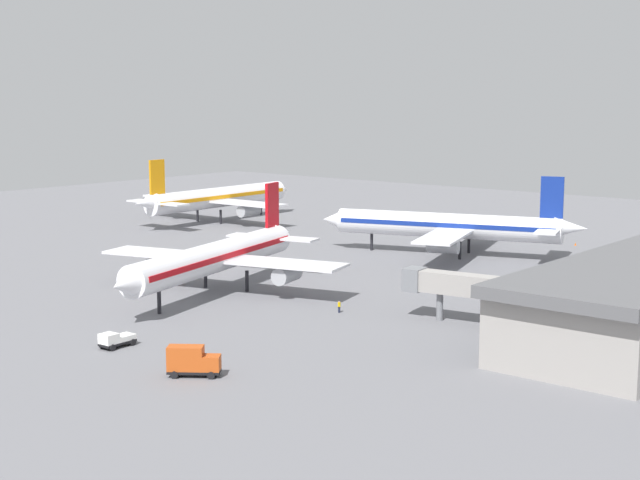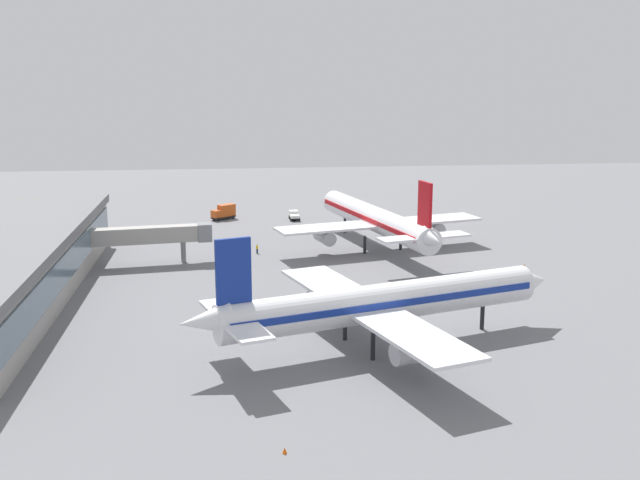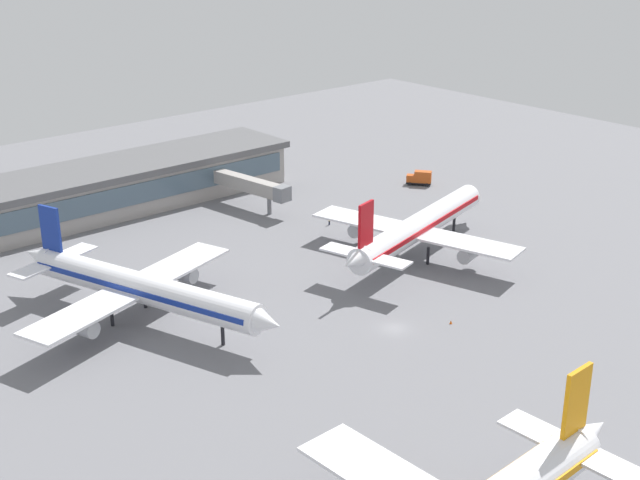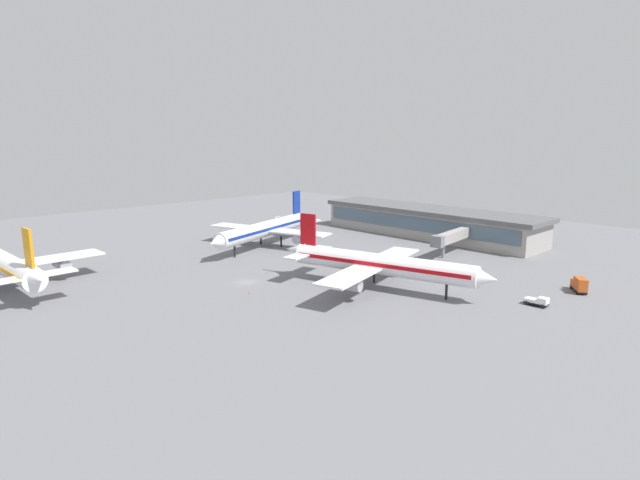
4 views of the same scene
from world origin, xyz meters
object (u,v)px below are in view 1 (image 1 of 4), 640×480
(ground_crew_worker, at_px, (339,307))
(safety_cone_mid_apron, at_px, (195,260))
(pushback_tractor, at_px, (116,339))
(catering_truck, at_px, (192,361))
(airplane_at_gate, at_px, (217,198))
(airplane_taxiing, at_px, (450,226))
(safety_cone_near_gate, at_px, (575,244))
(airplane_distant, at_px, (216,257))

(ground_crew_worker, bearing_deg, safety_cone_mid_apron, -29.15)
(pushback_tractor, bearing_deg, ground_crew_worker, 161.39)
(catering_truck, bearing_deg, safety_cone_mid_apron, 100.16)
(airplane_at_gate, bearing_deg, airplane_taxiing, -96.77)
(safety_cone_near_gate, bearing_deg, pushback_tractor, 175.17)
(airplane_taxiing, distance_m, safety_cone_near_gate, 29.60)
(ground_crew_worker, bearing_deg, pushback_tractor, 62.79)
(airplane_distant, relative_size, safety_cone_near_gate, 82.14)
(airplane_at_gate, relative_size, catering_truck, 9.16)
(airplane_distant, distance_m, catering_truck, 43.13)
(ground_crew_worker, distance_m, safety_cone_mid_apron, 47.76)
(airplane_distant, distance_m, ground_crew_worker, 23.08)
(airplane_taxiing, relative_size, catering_truck, 8.74)
(pushback_tractor, xyz_separation_m, catering_truck, (-2.15, -15.61, 0.73))
(airplane_at_gate, height_order, safety_cone_mid_apron, airplane_at_gate)
(safety_cone_mid_apron, bearing_deg, airplane_taxiing, -42.18)
(airplane_at_gate, distance_m, catering_truck, 125.53)
(airplane_taxiing, bearing_deg, safety_cone_near_gate, -135.28)
(airplane_at_gate, xyz_separation_m, safety_cone_near_gate, (19.99, -81.46, -5.41))
(pushback_tractor, distance_m, ground_crew_worker, 32.45)
(airplane_at_gate, relative_size, airplane_distant, 1.05)
(pushback_tractor, distance_m, safety_cone_near_gate, 107.66)
(airplane_at_gate, xyz_separation_m, pushback_tractor, (-87.28, -72.39, -4.74))
(pushback_tractor, relative_size, safety_cone_near_gate, 7.44)
(safety_cone_mid_apron, bearing_deg, pushback_tractor, -142.03)
(airplane_at_gate, xyz_separation_m, safety_cone_mid_apron, (-41.06, -36.31, -5.41))
(airplane_distant, distance_m, safety_cone_mid_apron, 28.66)
(ground_crew_worker, distance_m, safety_cone_near_gate, 76.16)
(airplane_at_gate, height_order, ground_crew_worker, airplane_at_gate)
(airplane_taxiing, height_order, catering_truck, airplane_taxiing)
(catering_truck, bearing_deg, pushback_tractor, 135.43)
(airplane_at_gate, distance_m, airplane_taxiing, 68.41)
(airplane_at_gate, relative_size, pushback_tractor, 11.54)
(airplane_taxiing, height_order, safety_cone_mid_apron, airplane_taxiing)
(ground_crew_worker, bearing_deg, catering_truck, 90.16)
(airplane_distant, relative_size, catering_truck, 8.76)
(airplane_at_gate, bearing_deg, pushback_tractor, -142.13)
(airplane_at_gate, xyz_separation_m, airplane_distant, (-57.68, -59.07, -0.17))
(airplane_at_gate, xyz_separation_m, airplane_taxiing, (-5.92, -68.15, -0.12))
(airplane_at_gate, relative_size, airplane_taxiing, 1.05)
(ground_crew_worker, height_order, safety_cone_near_gate, ground_crew_worker)
(airplane_taxiing, bearing_deg, pushback_tractor, 74.88)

